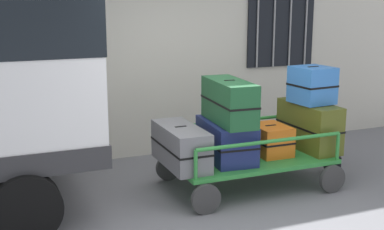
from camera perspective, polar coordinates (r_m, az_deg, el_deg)
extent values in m
plane|color=slate|center=(6.02, 2.80, -10.34)|extent=(40.00, 40.00, 0.00)
cube|color=black|center=(7.34, -18.21, 9.33)|extent=(1.20, 0.04, 1.50)
cylinder|color=gray|center=(7.28, -19.37, 9.22)|extent=(0.03, 0.03, 1.50)
cylinder|color=gray|center=(7.31, -17.00, 9.40)|extent=(0.03, 0.03, 1.50)
cylinder|color=gray|center=(7.35, -14.64, 9.55)|extent=(0.03, 0.03, 1.50)
cube|color=black|center=(8.64, 9.68, 10.22)|extent=(1.20, 0.04, 1.50)
cylinder|color=gray|center=(8.37, 7.18, 10.22)|extent=(0.03, 0.03, 1.50)
cylinder|color=gray|center=(8.52, 8.96, 10.21)|extent=(0.03, 0.03, 1.50)
cylinder|color=gray|center=(8.68, 10.68, 10.20)|extent=(0.03, 0.03, 1.50)
cylinder|color=gray|center=(8.85, 12.33, 10.17)|extent=(0.03, 0.03, 1.50)
cylinder|color=black|center=(5.43, -17.58, -9.65)|extent=(0.70, 0.22, 0.70)
cube|color=#2D8438|center=(6.66, 6.14, -4.67)|extent=(1.98, 1.15, 0.05)
cylinder|color=#383838|center=(6.71, 15.01, -6.73)|extent=(0.35, 0.06, 0.35)
cylinder|color=#383838|center=(7.63, 9.59, -4.07)|extent=(0.35, 0.06, 0.35)
cylinder|color=#383838|center=(5.87, 1.53, -9.13)|extent=(0.35, 0.06, 0.35)
cylinder|color=#383838|center=(6.90, -2.53, -5.72)|extent=(0.35, 0.06, 0.35)
cylinder|color=#2D8438|center=(6.69, 15.56, -3.29)|extent=(0.04, 0.04, 0.33)
cylinder|color=#2D8438|center=(7.53, 10.58, -1.26)|extent=(0.04, 0.04, 0.33)
cylinder|color=#2D8438|center=(5.75, 0.40, -5.47)|extent=(0.04, 0.04, 0.33)
cylinder|color=#2D8438|center=(6.70, -3.18, -2.81)|extent=(0.04, 0.04, 0.33)
cylinder|color=#2D8438|center=(6.12, 8.62, -2.85)|extent=(1.90, 0.04, 0.04)
cylinder|color=#2D8438|center=(7.02, 4.13, -0.69)|extent=(1.90, 0.04, 0.04)
cube|color=slate|center=(6.23, -1.23, -3.37)|extent=(0.41, 1.01, 0.47)
cube|color=black|center=(6.23, -1.23, -3.37)|extent=(0.42, 1.02, 0.02)
cube|color=black|center=(6.17, -1.24, -1.33)|extent=(0.14, 0.03, 0.02)
cube|color=navy|center=(6.48, 3.73, -2.74)|extent=(0.57, 0.98, 0.47)
cube|color=black|center=(6.48, 3.73, -2.74)|extent=(0.58, 0.99, 0.02)
cube|color=black|center=(6.42, 3.76, -0.77)|extent=(0.16, 0.04, 0.02)
cube|color=#194C28|center=(6.30, 4.06, 1.47)|extent=(0.44, 0.99, 0.51)
cube|color=black|center=(6.30, 4.06, 1.47)|extent=(0.45, 1.00, 0.02)
cube|color=black|center=(6.26, 4.10, 3.72)|extent=(0.13, 0.04, 0.02)
cube|color=orange|center=(6.74, 8.51, -2.67)|extent=(0.41, 0.54, 0.37)
cube|color=black|center=(6.74, 8.51, -2.67)|extent=(0.42, 0.55, 0.02)
cube|color=black|center=(6.70, 8.56, -1.19)|extent=(0.14, 0.03, 0.02)
cube|color=#4C5119|center=(7.06, 12.62, -1.13)|extent=(0.41, 0.97, 0.61)
cube|color=black|center=(7.06, 12.62, -1.13)|extent=(0.42, 0.98, 0.02)
cube|color=black|center=(7.00, 12.73, 1.24)|extent=(0.14, 0.03, 0.02)
cube|color=#3372C6|center=(6.94, 12.94, 3.20)|extent=(0.50, 0.52, 0.47)
cube|color=black|center=(6.94, 12.94, 3.20)|extent=(0.51, 0.53, 0.02)
cube|color=black|center=(6.90, 13.04, 5.08)|extent=(0.16, 0.04, 0.02)
ellipsoid|color=black|center=(7.38, 14.93, -4.55)|extent=(0.27, 0.19, 0.44)
cube|color=black|center=(7.32, 15.36, -5.07)|extent=(0.14, 0.06, 0.15)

